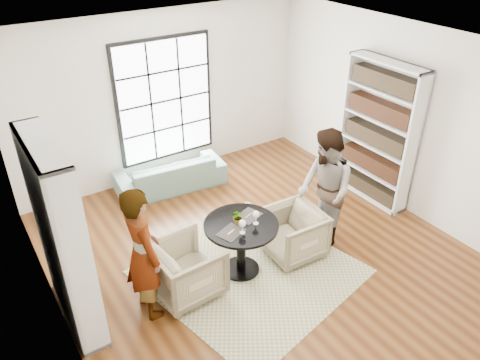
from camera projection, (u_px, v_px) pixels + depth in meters
ground at (260, 255)px, 6.87m from camera, size 6.00×6.00×0.00m
room_shell at (240, 165)px, 6.62m from camera, size 6.00×6.01×6.00m
rug at (250, 271)px, 6.56m from camera, size 3.01×3.01×0.01m
pedestal_table at (241, 237)px, 6.29m from camera, size 1.00×1.00×0.80m
sofa at (170, 173)px, 8.38m from camera, size 2.00×0.94×0.56m
armchair_left at (187, 269)px, 6.04m from camera, size 0.88×0.86×0.76m
armchair_right at (293, 233)px, 6.72m from camera, size 0.84×0.82×0.73m
person_left at (143, 253)px, 5.52m from camera, size 0.45×0.67×1.79m
person_right at (325, 190)px, 6.70m from camera, size 0.95×1.07×1.83m
placemat_left at (231, 232)px, 6.02m from camera, size 0.41×0.36×0.01m
placemat_right at (248, 216)px, 6.33m from camera, size 0.41×0.36×0.01m
cutlery_left at (231, 232)px, 6.02m from camera, size 0.21×0.25×0.01m
cutlery_right at (248, 216)px, 6.33m from camera, size 0.21×0.25×0.01m
wine_glass_left at (242, 224)px, 5.94m from camera, size 0.09×0.09×0.20m
wine_glass_right at (256, 215)px, 6.11m from camera, size 0.09×0.09×0.20m
flower_centerpiece at (239, 217)px, 6.14m from camera, size 0.22×0.20×0.22m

